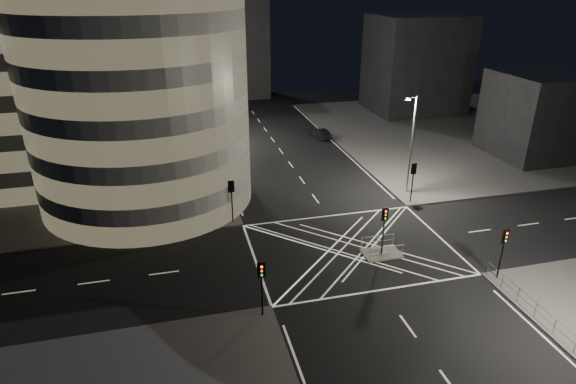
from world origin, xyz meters
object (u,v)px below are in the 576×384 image
object	(u,v)px
street_lamp_left_near	(216,148)
sedan	(320,133)
traffic_signal_fl	(232,194)
traffic_signal_island	(384,222)
central_island	(381,253)
street_lamp_left_far	(200,104)
traffic_signal_nr	(504,245)
traffic_signal_fr	(413,175)
traffic_signal_nl	(262,279)
street_lamp_right_far	(411,142)

from	to	relation	value
street_lamp_left_near	sedan	size ratio (longest dim) A/B	2.45
traffic_signal_fl	street_lamp_left_near	world-z (taller)	street_lamp_left_near
street_lamp_left_near	traffic_signal_island	bearing A→B (deg)	-49.73
central_island	sedan	distance (m)	30.92
central_island	street_lamp_left_far	distance (m)	33.95
traffic_signal_nr	traffic_signal_island	world-z (taller)	same
street_lamp_left_near	street_lamp_left_far	bearing A→B (deg)	90.00
traffic_signal_fl	traffic_signal_nr	size ratio (longest dim) A/B	1.00
traffic_signal_fl	traffic_signal_fr	distance (m)	17.60
traffic_signal_nl	street_lamp_right_far	xyz separation A→B (m)	(18.24, 15.80, 2.63)
sedan	traffic_signal_nl	bearing A→B (deg)	52.75
street_lamp_right_far	sedan	world-z (taller)	street_lamp_right_far
street_lamp_left_near	street_lamp_right_far	world-z (taller)	same
traffic_signal_fr	street_lamp_left_near	size ratio (longest dim) A/B	0.40
street_lamp_left_far	sedan	size ratio (longest dim) A/B	2.45
traffic_signal_nl	central_island	bearing A→B (deg)	26.14
traffic_signal_nr	traffic_signal_fl	bearing A→B (deg)	142.31
traffic_signal_fr	sedan	distance (m)	22.52
traffic_signal_nl	traffic_signal_nr	xyz separation A→B (m)	(17.60, 0.00, 0.00)
traffic_signal_fl	street_lamp_right_far	bearing A→B (deg)	6.88
traffic_signal_island	street_lamp_right_far	distance (m)	13.13
central_island	street_lamp_left_near	size ratio (longest dim) A/B	0.30
traffic_signal_fr	sedan	world-z (taller)	traffic_signal_fr
street_lamp_left_near	traffic_signal_fr	bearing A→B (deg)	-15.92
traffic_signal_nl	traffic_signal_island	world-z (taller)	same
traffic_signal_fl	traffic_signal_fr	xyz separation A→B (m)	(17.60, 0.00, 0.00)
traffic_signal_island	street_lamp_left_near	distance (m)	17.89
sedan	traffic_signal_nr	bearing A→B (deg)	79.51
sedan	street_lamp_left_near	bearing A→B (deg)	32.84
central_island	traffic_signal_fl	world-z (taller)	traffic_signal_fl
traffic_signal_fl	street_lamp_left_near	bearing A→B (deg)	96.97
traffic_signal_island	sedan	distance (m)	30.99
traffic_signal_nl	sedan	world-z (taller)	traffic_signal_nl
traffic_signal_fl	street_lamp_right_far	distance (m)	18.55
street_lamp_left_far	street_lamp_right_far	world-z (taller)	same
street_lamp_right_far	traffic_signal_fl	bearing A→B (deg)	-173.12
street_lamp_right_far	sedan	size ratio (longest dim) A/B	2.45
traffic_signal_fl	central_island	bearing A→B (deg)	-37.54
central_island	sedan	size ratio (longest dim) A/B	0.74
traffic_signal_nr	street_lamp_right_far	xyz separation A→B (m)	(0.64, 15.80, 2.63)
central_island	traffic_signal_fr	xyz separation A→B (m)	(6.80, 8.30, 2.84)
traffic_signal_fr	street_lamp_left_near	bearing A→B (deg)	164.08
traffic_signal_fl	traffic_signal_nr	xyz separation A→B (m)	(17.60, -13.60, 0.00)
traffic_signal_nl	traffic_signal_nr	bearing A→B (deg)	0.00
traffic_signal_nl	traffic_signal_fr	world-z (taller)	same
traffic_signal_nr	street_lamp_left_near	xyz separation A→B (m)	(-18.24, 18.80, 2.63)
central_island	traffic_signal_nl	size ratio (longest dim) A/B	0.75
central_island	traffic_signal_island	distance (m)	2.84
central_island	street_lamp_right_far	size ratio (longest dim) A/B	0.30
traffic_signal_fr	traffic_signal_island	world-z (taller)	same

